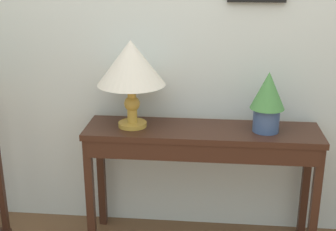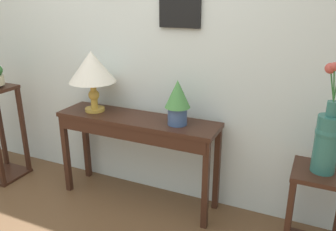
# 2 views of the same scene
# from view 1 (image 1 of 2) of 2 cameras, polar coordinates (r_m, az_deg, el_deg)

# --- Properties ---
(back_wall_with_art) EXTENTS (9.00, 0.13, 2.80)m
(back_wall_with_art) POSITION_cam_1_polar(r_m,az_deg,el_deg) (2.77, 2.54, 13.14)
(back_wall_with_art) COLOR silver
(back_wall_with_art) RESTS_ON ground
(console_table) EXTENTS (1.34, 0.35, 0.75)m
(console_table) POSITION_cam_1_polar(r_m,az_deg,el_deg) (2.68, 4.16, -4.01)
(console_table) COLOR #381E14
(console_table) RESTS_ON ground
(table_lamp) EXTENTS (0.39, 0.39, 0.50)m
(table_lamp) POSITION_cam_1_polar(r_m,az_deg,el_deg) (2.59, -4.57, 6.19)
(table_lamp) COLOR gold
(table_lamp) RESTS_ON console_table
(potted_plant_on_console) EXTENTS (0.19, 0.19, 0.34)m
(potted_plant_on_console) POSITION_cam_1_polar(r_m,az_deg,el_deg) (2.61, 12.15, 2.04)
(potted_plant_on_console) COLOR #3D5684
(potted_plant_on_console) RESTS_ON console_table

